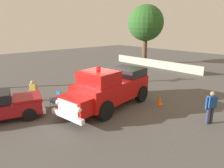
{
  "coord_description": "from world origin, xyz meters",
  "views": [
    {
      "loc": [
        9.3,
        -7.63,
        4.65
      ],
      "look_at": [
        0.63,
        0.16,
        1.37
      ],
      "focal_mm": 32.76,
      "sensor_mm": 36.0,
      "label": 1
    }
  ],
  "objects_px": {
    "spectator_seated": "(32,90)",
    "traffic_cone": "(159,100)",
    "vintage_fire_truck": "(109,88)",
    "lawn_chair_near_truck": "(34,91)",
    "spectator_standing": "(211,105)",
    "oak_tree_right": "(146,23)",
    "lawn_chair_by_car": "(57,99)"
  },
  "relations": [
    {
      "from": "lawn_chair_by_car",
      "to": "spectator_seated",
      "type": "height_order",
      "value": "spectator_seated"
    },
    {
      "from": "lawn_chair_near_truck",
      "to": "oak_tree_right",
      "type": "bearing_deg",
      "value": 103.29
    },
    {
      "from": "lawn_chair_near_truck",
      "to": "lawn_chair_by_car",
      "type": "bearing_deg",
      "value": 9.7
    },
    {
      "from": "spectator_standing",
      "to": "oak_tree_right",
      "type": "height_order",
      "value": "oak_tree_right"
    },
    {
      "from": "vintage_fire_truck",
      "to": "spectator_seated",
      "type": "height_order",
      "value": "vintage_fire_truck"
    },
    {
      "from": "lawn_chair_near_truck",
      "to": "lawn_chair_by_car",
      "type": "xyz_separation_m",
      "value": [
        2.44,
        0.42,
        0.0
      ]
    },
    {
      "from": "vintage_fire_truck",
      "to": "spectator_seated",
      "type": "bearing_deg",
      "value": -145.05
    },
    {
      "from": "traffic_cone",
      "to": "lawn_chair_near_truck",
      "type": "bearing_deg",
      "value": -138.66
    },
    {
      "from": "lawn_chair_near_truck",
      "to": "oak_tree_right",
      "type": "distance_m",
      "value": 16.93
    },
    {
      "from": "lawn_chair_near_truck",
      "to": "spectator_seated",
      "type": "relative_size",
      "value": 0.79
    },
    {
      "from": "lawn_chair_near_truck",
      "to": "traffic_cone",
      "type": "xyz_separation_m",
      "value": [
        6.11,
        5.38,
        -0.28
      ]
    },
    {
      "from": "oak_tree_right",
      "to": "traffic_cone",
      "type": "relative_size",
      "value": 11.44
    },
    {
      "from": "spectator_standing",
      "to": "traffic_cone",
      "type": "height_order",
      "value": "spectator_standing"
    },
    {
      "from": "spectator_seated",
      "to": "vintage_fire_truck",
      "type": "bearing_deg",
      "value": 34.95
    },
    {
      "from": "vintage_fire_truck",
      "to": "lawn_chair_near_truck",
      "type": "bearing_deg",
      "value": -146.5
    },
    {
      "from": "spectator_standing",
      "to": "oak_tree_right",
      "type": "xyz_separation_m",
      "value": [
        -13.04,
        10.84,
        4.07
      ]
    },
    {
      "from": "oak_tree_right",
      "to": "spectator_standing",
      "type": "bearing_deg",
      "value": -39.73
    },
    {
      "from": "lawn_chair_by_car",
      "to": "traffic_cone",
      "type": "xyz_separation_m",
      "value": [
        3.67,
        4.96,
        -0.28
      ]
    },
    {
      "from": "lawn_chair_by_car",
      "to": "traffic_cone",
      "type": "relative_size",
      "value": 1.61
    },
    {
      "from": "spectator_standing",
      "to": "oak_tree_right",
      "type": "bearing_deg",
      "value": 140.27
    },
    {
      "from": "traffic_cone",
      "to": "oak_tree_right",
      "type": "bearing_deg",
      "value": 133.16
    },
    {
      "from": "spectator_standing",
      "to": "lawn_chair_near_truck",
      "type": "bearing_deg",
      "value": -151.41
    },
    {
      "from": "spectator_standing",
      "to": "traffic_cone",
      "type": "bearing_deg",
      "value": 174.34
    },
    {
      "from": "spectator_seated",
      "to": "spectator_standing",
      "type": "height_order",
      "value": "spectator_standing"
    },
    {
      "from": "spectator_seated",
      "to": "spectator_standing",
      "type": "relative_size",
      "value": 0.77
    },
    {
      "from": "vintage_fire_truck",
      "to": "spectator_standing",
      "type": "height_order",
      "value": "vintage_fire_truck"
    },
    {
      "from": "vintage_fire_truck",
      "to": "spectator_standing",
      "type": "xyz_separation_m",
      "value": [
        4.97,
        2.2,
        -0.23
      ]
    },
    {
      "from": "lawn_chair_by_car",
      "to": "spectator_seated",
      "type": "relative_size",
      "value": 0.79
    },
    {
      "from": "spectator_seated",
      "to": "traffic_cone",
      "type": "relative_size",
      "value": 2.03
    },
    {
      "from": "lawn_chair_by_car",
      "to": "traffic_cone",
      "type": "bearing_deg",
      "value": 53.51
    },
    {
      "from": "oak_tree_right",
      "to": "vintage_fire_truck",
      "type": "bearing_deg",
      "value": -58.24
    },
    {
      "from": "lawn_chair_near_truck",
      "to": "spectator_seated",
      "type": "bearing_deg",
      "value": -50.27
    }
  ]
}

